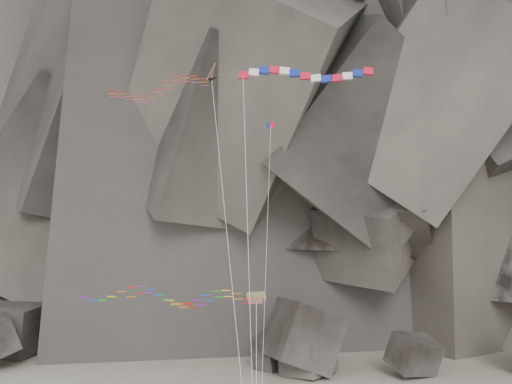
# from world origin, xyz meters

# --- Properties ---
(headland) EXTENTS (110.00, 70.00, 84.00)m
(headland) POSITION_xyz_m (0.00, 70.00, 42.00)
(headland) COLOR #5D554C
(headland) RESTS_ON ground
(boulder_field) EXTENTS (73.70, 16.51, 9.00)m
(boulder_field) POSITION_xyz_m (-12.17, 33.36, 2.75)
(boulder_field) COLOR #47423F
(boulder_field) RESTS_ON ground
(delta_kite) EXTENTS (14.78, 14.00, 28.15)m
(delta_kite) POSITION_xyz_m (-8.96, 4.45, 28.12)
(delta_kite) COLOR red
(delta_kite) RESTS_ON ground
(banner_kite) EXTENTS (9.46, 12.49, 27.12)m
(banner_kite) POSITION_xyz_m (2.94, 2.29, 28.19)
(banner_kite) COLOR red
(banner_kite) RESTS_ON ground
(parafoil_kite) EXTENTS (14.00, 8.23, 11.82)m
(parafoil_kite) POSITION_xyz_m (-6.37, -1.05, 13.07)
(parafoil_kite) COLOR yellow
(parafoil_kite) RESTS_ON ground
(pennant_kite) EXTENTS (1.08, 10.08, 22.99)m
(pennant_kite) POSITION_xyz_m (0.83, -1.03, 19.72)
(pennant_kite) COLOR red
(pennant_kite) RESTS_ON ground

